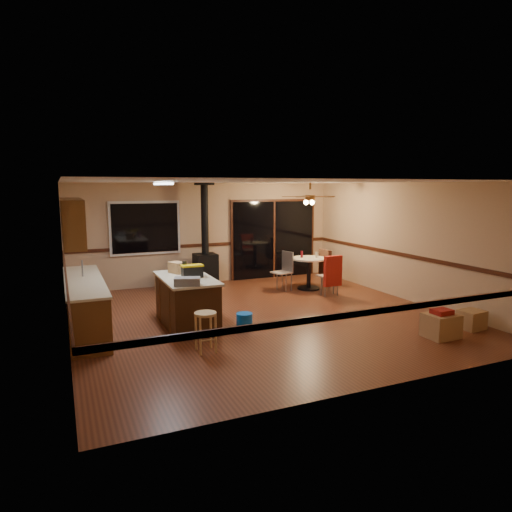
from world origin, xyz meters
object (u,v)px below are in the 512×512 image
toolbox_black (192,272)px  chair_left (285,266)px  kitchen_island (187,301)px  bar_stool (206,332)px  chair_right (326,263)px  box_corner_b (471,320)px  toolbox_grey (187,281)px  box_under_window (167,281)px  wood_stove (205,258)px  box_corner_a (441,326)px  dining_table (309,268)px  blue_bucket (244,320)px  chair_near (332,271)px

toolbox_black → chair_left: toolbox_black is taller
kitchen_island → chair_left: (2.94, 1.85, 0.14)m
toolbox_black → chair_left: (2.85, 1.93, -0.41)m
bar_stool → chair_right: size_ratio=0.89×
kitchen_island → box_corner_b: 5.11m
toolbox_grey → box_under_window: 3.88m
wood_stove → toolbox_grey: wood_stove is taller
toolbox_grey → box_corner_a: bearing=-23.0°
box_under_window → box_corner_b: box_under_window is taller
box_corner_a → chair_left: bearing=100.9°
box_corner_a → dining_table: bearing=93.0°
bar_stool → box_under_window: (0.41, 4.51, -0.10)m
bar_stool → dining_table: dining_table is taller
bar_stool → toolbox_black: bearing=82.6°
chair_right → box_corner_a: size_ratio=1.32×
chair_left → chair_right: bearing=-3.9°
wood_stove → blue_bucket: (-0.36, -3.51, -0.61)m
dining_table → box_corner_b: bearing=-74.8°
toolbox_grey → chair_right: toolbox_grey is taller
toolbox_grey → blue_bucket: size_ratio=1.44×
blue_bucket → toolbox_grey: bearing=-168.9°
kitchen_island → bar_stool: size_ratio=2.71×
bar_stool → blue_bucket: 1.40m
kitchen_island → box_corner_a: kitchen_island is taller
dining_table → box_corner_a: dining_table is taller
toolbox_grey → box_corner_b: 5.06m
toolbox_black → box_under_window: (0.24, 3.18, -0.79)m
chair_near → box_corner_b: bearing=-72.4°
chair_left → box_corner_b: size_ratio=1.24×
kitchen_island → toolbox_black: bearing=-40.6°
kitchen_island → chair_left: size_ratio=3.26×
wood_stove → blue_bucket: 3.58m
chair_right → toolbox_grey: bearing=-149.8°
kitchen_island → wood_stove: size_ratio=0.67×
toolbox_black → chair_right: toolbox_black is taller
box_corner_a → bar_stool: bearing=166.4°
toolbox_grey → toolbox_black: toolbox_black is taller
dining_table → box_under_window: dining_table is taller
blue_bucket → box_corner_a: (2.81, -1.87, 0.08)m
kitchen_island → bar_stool: 1.42m
chair_near → dining_table: bearing=96.5°
box_corner_a → chair_near: bearing=92.0°
kitchen_island → chair_right: 4.43m
dining_table → box_under_window: (-3.20, 1.37, -0.32)m
dining_table → chair_left: chair_left is taller
box_corner_b → blue_bucket: bearing=154.6°
blue_bucket → box_corner_b: size_ratio=0.71×
chair_left → chair_right: same height
bar_stool → toolbox_grey: bearing=96.1°
toolbox_grey → chair_near: 4.10m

